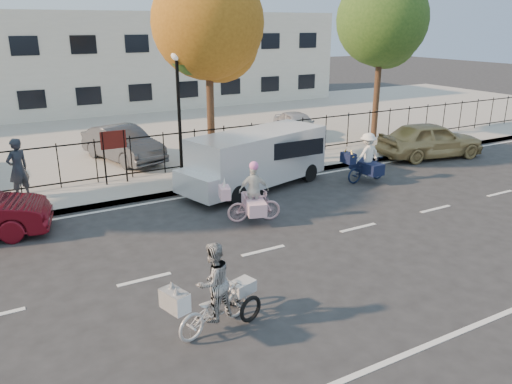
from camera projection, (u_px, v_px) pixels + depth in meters
ground at (263, 251)px, 12.28m from camera, size 120.00×120.00×0.00m
road_markings at (263, 251)px, 12.28m from camera, size 60.00×9.52×0.01m
curb at (187, 191)px, 16.44m from camera, size 60.00×0.10×0.15m
sidewalk at (176, 182)px, 17.31m from camera, size 60.00×2.20×0.15m
parking_lot at (113, 135)px, 24.67m from camera, size 60.00×15.60×0.15m
iron_fence at (164, 153)px, 17.95m from camera, size 58.00×0.06×1.50m
building at (70, 61)px, 32.01m from camera, size 34.00×10.00×6.00m
lamppost at (178, 91)px, 17.14m from camera, size 0.36×0.36×4.33m
street_sign at (114, 147)px, 16.60m from camera, size 0.85×0.06×1.80m
zebra_trike at (214, 297)px, 8.96m from camera, size 1.98×1.18×1.70m
unicorn_bike at (253, 200)px, 13.91m from camera, size 1.78×1.28×1.75m
bull_bike at (366, 162)px, 17.47m from camera, size 1.86×1.27×1.74m
white_van at (256, 157)px, 16.72m from camera, size 5.72×3.04×1.90m
gold_sedan at (430, 140)px, 20.63m from camera, size 4.64×2.56×1.49m
pedestrian at (18, 169)px, 15.25m from camera, size 0.82×0.74×1.89m
lot_car_c at (123, 144)px, 19.57m from camera, size 2.55×4.35×1.36m
lot_car_d at (297, 124)px, 23.86m from camera, size 1.88×3.61×1.17m
tree_mid at (211, 29)px, 17.75m from camera, size 4.00×4.00×7.34m
tree_east at (383, 25)px, 22.47m from camera, size 4.10×4.10×7.52m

